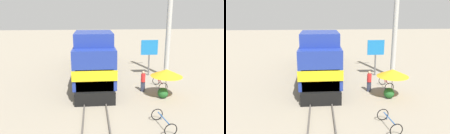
% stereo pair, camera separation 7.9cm
% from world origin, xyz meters
% --- Properties ---
extents(ground_plane, '(120.00, 120.00, 0.00)m').
position_xyz_m(ground_plane, '(0.00, 0.00, 0.00)').
color(ground_plane, gray).
extents(rail_near, '(0.08, 37.04, 0.15)m').
position_xyz_m(rail_near, '(-0.72, 0.00, 0.07)').
color(rail_near, '#4C4742').
rests_on(rail_near, ground_plane).
extents(rail_far, '(0.08, 37.04, 0.15)m').
position_xyz_m(rail_far, '(0.72, 0.00, 0.07)').
color(rail_far, '#4C4742').
rests_on(rail_far, ground_plane).
extents(locomotive, '(3.01, 15.81, 4.62)m').
position_xyz_m(locomotive, '(0.00, 5.00, 1.96)').
color(locomotive, black).
rests_on(locomotive, ground_plane).
extents(utility_pole, '(1.80, 0.45, 10.86)m').
position_xyz_m(utility_pole, '(6.88, 3.83, 5.48)').
color(utility_pole, '#B2B2AD').
rests_on(utility_pole, ground_plane).
extents(vendor_umbrella, '(2.28, 2.28, 2.10)m').
position_xyz_m(vendor_umbrella, '(5.16, -1.20, 1.84)').
color(vendor_umbrella, '#4C4C4C').
rests_on(vendor_umbrella, ground_plane).
extents(billboard_sign, '(1.62, 0.12, 3.47)m').
position_xyz_m(billboard_sign, '(5.32, 4.41, 2.52)').
color(billboard_sign, '#595959').
rests_on(billboard_sign, ground_plane).
extents(shrub_cluster, '(0.76, 0.76, 0.76)m').
position_xyz_m(shrub_cluster, '(4.91, -1.38, 0.38)').
color(shrub_cluster, '#236028').
rests_on(shrub_cluster, ground_plane).
extents(person_bystander, '(0.34, 0.34, 1.64)m').
position_xyz_m(person_bystander, '(3.77, 0.10, 0.89)').
color(person_bystander, '#2D3347').
rests_on(person_bystander, ground_plane).
extents(bicycle, '(0.75, 1.75, 0.72)m').
position_xyz_m(bicycle, '(5.31, 0.72, 0.37)').
color(bicycle, black).
rests_on(bicycle, ground_plane).
extents(bicycle_spare, '(0.91, 1.85, 0.71)m').
position_xyz_m(bicycle_spare, '(3.62, -5.48, 0.36)').
color(bicycle_spare, black).
rests_on(bicycle_spare, ground_plane).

